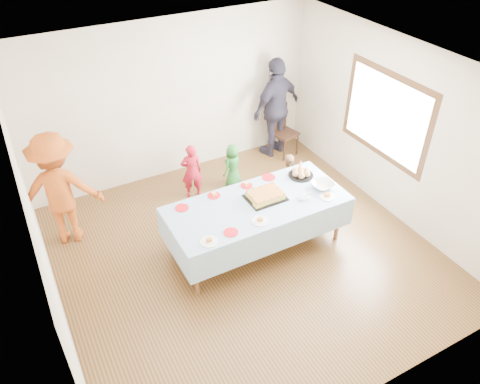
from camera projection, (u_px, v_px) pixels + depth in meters
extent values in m
plane|color=#4C2D15|center=(245.00, 253.00, 6.70)|extent=(5.00, 5.00, 0.00)
cube|color=#C1B89D|center=(172.00, 100.00, 7.69)|extent=(5.00, 0.04, 2.70)
cube|color=#C1B89D|center=(382.00, 314.00, 4.13)|extent=(5.00, 0.04, 2.70)
cube|color=#C1B89D|center=(39.00, 237.00, 4.95)|extent=(0.04, 5.00, 2.70)
cube|color=#C1B89D|center=(394.00, 130.00, 6.87)|extent=(0.04, 5.00, 2.70)
cube|color=white|center=(246.00, 72.00, 5.11)|extent=(5.00, 5.00, 0.04)
cube|color=#472B16|center=(385.00, 116.00, 6.91)|extent=(0.03, 1.75, 1.35)
cylinder|color=brown|center=(196.00, 273.00, 5.88)|extent=(0.06, 0.06, 0.73)
cylinder|color=brown|center=(338.00, 219.00, 6.74)|extent=(0.06, 0.06, 0.73)
cylinder|color=brown|center=(172.00, 234.00, 6.48)|extent=(0.06, 0.06, 0.73)
cylinder|color=brown|center=(305.00, 189.00, 7.34)|extent=(0.06, 0.06, 0.73)
cube|color=brown|center=(257.00, 205.00, 6.39)|extent=(2.40, 1.00, 0.04)
cube|color=white|center=(257.00, 203.00, 6.37)|extent=(2.50, 1.10, 0.01)
cube|color=black|center=(265.00, 198.00, 6.46)|extent=(0.53, 0.41, 0.02)
cube|color=#DFC554|center=(265.00, 195.00, 6.43)|extent=(0.45, 0.34, 0.07)
cube|color=#B16928|center=(266.00, 193.00, 6.41)|extent=(0.45, 0.34, 0.01)
cylinder|color=black|center=(301.00, 175.00, 6.90)|extent=(0.37, 0.37, 0.02)
sphere|color=tan|center=(307.00, 170.00, 6.91)|extent=(0.09, 0.09, 0.09)
sphere|color=tan|center=(301.00, 168.00, 6.95)|extent=(0.09, 0.09, 0.09)
sphere|color=tan|center=(295.00, 170.00, 6.91)|extent=(0.09, 0.09, 0.09)
sphere|color=tan|center=(296.00, 174.00, 6.83)|extent=(0.09, 0.09, 0.09)
sphere|color=tan|center=(302.00, 176.00, 6.79)|extent=(0.09, 0.09, 0.09)
sphere|color=tan|center=(307.00, 174.00, 6.83)|extent=(0.09, 0.09, 0.09)
sphere|color=tan|center=(301.00, 172.00, 6.87)|extent=(0.09, 0.09, 0.09)
imported|color=silver|center=(323.00, 185.00, 6.64)|extent=(0.32, 0.32, 0.08)
cone|color=white|center=(301.00, 165.00, 6.97)|extent=(0.11, 0.11, 0.18)
cylinder|color=red|center=(182.00, 208.00, 6.28)|extent=(0.18, 0.18, 0.01)
cylinder|color=red|center=(214.00, 195.00, 6.50)|extent=(0.18, 0.18, 0.01)
cylinder|color=red|center=(247.00, 186.00, 6.69)|extent=(0.17, 0.17, 0.01)
cylinder|color=red|center=(269.00, 177.00, 6.87)|extent=(0.19, 0.19, 0.01)
cylinder|color=red|center=(231.00, 232.00, 5.87)|extent=(0.19, 0.19, 0.01)
cylinder|color=white|center=(209.00, 242.00, 5.73)|extent=(0.22, 0.22, 0.01)
cylinder|color=white|center=(260.00, 221.00, 6.05)|extent=(0.22, 0.22, 0.01)
cylinder|color=white|center=(327.00, 196.00, 6.48)|extent=(0.23, 0.23, 0.01)
cylinder|color=black|center=(284.00, 151.00, 8.59)|extent=(0.04, 0.04, 0.42)
cylinder|color=black|center=(297.00, 145.00, 8.78)|extent=(0.04, 0.04, 0.42)
cylinder|color=black|center=(271.00, 144.00, 8.80)|extent=(0.04, 0.04, 0.42)
cylinder|color=black|center=(284.00, 138.00, 8.99)|extent=(0.04, 0.04, 0.42)
cube|color=black|center=(285.00, 133.00, 8.65)|extent=(0.49, 0.49, 0.05)
cube|color=black|center=(278.00, 117.00, 8.61)|extent=(0.41, 0.13, 0.49)
imported|color=red|center=(192.00, 171.00, 7.56)|extent=(0.40, 0.31, 0.96)
imported|color=#27752D|center=(233.00, 166.00, 7.85)|extent=(0.45, 0.38, 0.78)
imported|color=tan|center=(287.00, 176.00, 7.60)|extent=(0.38, 0.30, 0.78)
imported|color=#B44C16|center=(60.00, 190.00, 6.48)|extent=(1.26, 0.93, 1.73)
imported|color=#2D2A3A|center=(276.00, 108.00, 8.43)|extent=(1.16, 0.72, 1.85)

